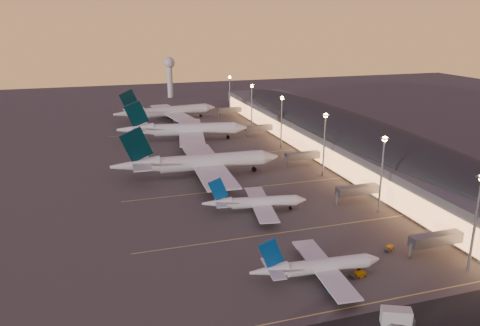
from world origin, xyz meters
The scene contains 14 objects.
ground centered at (0.00, 0.00, 0.00)m, with size 700.00×700.00×0.00m, color #413F3C.
airliner_narrow_south centered at (-2.39, -31.46, 3.14)m, with size 33.98×30.43×12.14m.
airliner_narrow_north centered at (-3.02, 12.69, 3.24)m, with size 35.02×31.63×12.52m.
airliner_wide_near centered at (-12.89, 54.53, 5.67)m, with size 68.76×62.61×22.02m.
airliner_wide_mid centered at (-7.15, 115.33, 5.63)m, with size 68.15×62.88×21.87m.
airliner_wide_far centered at (-7.40, 169.31, 5.48)m, with size 66.49×61.18×21.30m.
terminal_building centered at (61.84, 72.47, 8.78)m, with size 56.35×255.00×17.46m.
light_masts centered at (36.00, 65.00, 17.55)m, with size 2.20×217.20×25.90m.
radar_tower centered at (10.00, 260.00, 21.87)m, with size 9.00×9.00×32.50m.
lane_markings centered at (0.00, 40.00, 0.01)m, with size 90.00×180.36×0.00m.
baggage_tug_a centered at (7.77, -34.16, 0.55)m, with size 4.25×2.30×1.20m.
baggage_tug_b centered at (23.52, -24.30, 0.48)m, with size 3.66×3.20×1.06m.
catering_truck_a centered at (5.43, -53.46, 1.77)m, with size 7.18×5.14×3.78m.
service_van_c centered at (4.17, -53.90, 0.77)m, with size 2.56×5.56×1.54m, color silver.
Camera 1 is at (-51.20, -123.28, 61.25)m, focal length 35.00 mm.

